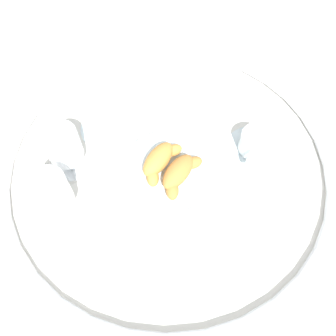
{
  "coord_description": "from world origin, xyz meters",
  "views": [
    {
      "loc": [
        0.3,
        0.31,
        0.74
      ],
      "look_at": [
        0.02,
        0.02,
        0.03
      ],
      "focal_mm": 38.69,
      "sensor_mm": 36.0,
      "label": 1
    }
  ],
  "objects_px": {
    "croissant_large": "(159,160)",
    "coffee_cup_far": "(107,123)",
    "juice_glass_left": "(52,193)",
    "croissant_small": "(179,173)",
    "juice_glass_right": "(63,147)",
    "coffee_cup_near": "(255,145)",
    "pastry_plate": "(168,172)",
    "sugar_packet": "(212,126)"
  },
  "relations": [
    {
      "from": "pastry_plate",
      "to": "croissant_large",
      "type": "bearing_deg",
      "value": -81.17
    },
    {
      "from": "coffee_cup_far",
      "to": "juice_glass_right",
      "type": "xyz_separation_m",
      "value": [
        0.13,
        0.03,
        0.07
      ]
    },
    {
      "from": "pastry_plate",
      "to": "juice_glass_left",
      "type": "xyz_separation_m",
      "value": [
        0.23,
        -0.09,
        0.08
      ]
    },
    {
      "from": "croissant_large",
      "to": "sugar_packet",
      "type": "distance_m",
      "value": 0.18
    },
    {
      "from": "croissant_small",
      "to": "juice_glass_left",
      "type": "distance_m",
      "value": 0.27
    },
    {
      "from": "croissant_large",
      "to": "juice_glass_right",
      "type": "bearing_deg",
      "value": -44.71
    },
    {
      "from": "croissant_large",
      "to": "croissant_small",
      "type": "height_order",
      "value": "same"
    },
    {
      "from": "croissant_large",
      "to": "juice_glass_left",
      "type": "bearing_deg",
      "value": -17.13
    },
    {
      "from": "coffee_cup_near",
      "to": "juice_glass_left",
      "type": "relative_size",
      "value": 0.97
    },
    {
      "from": "coffee_cup_near",
      "to": "juice_glass_right",
      "type": "bearing_deg",
      "value": -37.68
    },
    {
      "from": "juice_glass_right",
      "to": "coffee_cup_near",
      "type": "bearing_deg",
      "value": 142.32
    },
    {
      "from": "croissant_small",
      "to": "juice_glass_right",
      "type": "xyz_separation_m",
      "value": [
        0.15,
        -0.2,
        0.05
      ]
    },
    {
      "from": "croissant_large",
      "to": "croissant_small",
      "type": "relative_size",
      "value": 0.99
    },
    {
      "from": "pastry_plate",
      "to": "juice_glass_left",
      "type": "relative_size",
      "value": 1.62
    },
    {
      "from": "juice_glass_right",
      "to": "sugar_packet",
      "type": "xyz_separation_m",
      "value": [
        -0.32,
        0.15,
        -0.09
      ]
    },
    {
      "from": "croissant_large",
      "to": "coffee_cup_far",
      "type": "xyz_separation_m",
      "value": [
        0.01,
        -0.17,
        -0.01
      ]
    },
    {
      "from": "juice_glass_left",
      "to": "sugar_packet",
      "type": "xyz_separation_m",
      "value": [
        -0.41,
        0.07,
        -0.09
      ]
    },
    {
      "from": "coffee_cup_far",
      "to": "sugar_packet",
      "type": "height_order",
      "value": "coffee_cup_far"
    },
    {
      "from": "juice_glass_left",
      "to": "croissant_small",
      "type": "bearing_deg",
      "value": 152.18
    },
    {
      "from": "coffee_cup_near",
      "to": "juice_glass_left",
      "type": "height_order",
      "value": "juice_glass_left"
    },
    {
      "from": "juice_glass_left",
      "to": "juice_glass_right",
      "type": "relative_size",
      "value": 1.0
    },
    {
      "from": "croissant_large",
      "to": "juice_glass_right",
      "type": "xyz_separation_m",
      "value": [
        0.14,
        -0.14,
        0.05
      ]
    },
    {
      "from": "coffee_cup_far",
      "to": "juice_glass_left",
      "type": "distance_m",
      "value": 0.25
    },
    {
      "from": "pastry_plate",
      "to": "coffee_cup_near",
      "type": "relative_size",
      "value": 1.67
    },
    {
      "from": "pastry_plate",
      "to": "coffee_cup_near",
      "type": "bearing_deg",
      "value": 153.44
    },
    {
      "from": "croissant_small",
      "to": "coffee_cup_near",
      "type": "bearing_deg",
      "value": 160.58
    },
    {
      "from": "croissant_large",
      "to": "coffee_cup_near",
      "type": "height_order",
      "value": "croissant_large"
    },
    {
      "from": "coffee_cup_far",
      "to": "juice_glass_right",
      "type": "height_order",
      "value": "juice_glass_right"
    },
    {
      "from": "juice_glass_right",
      "to": "croissant_large",
      "type": "bearing_deg",
      "value": 135.29
    },
    {
      "from": "croissant_large",
      "to": "pastry_plate",
      "type": "bearing_deg",
      "value": 98.83
    },
    {
      "from": "pastry_plate",
      "to": "croissant_small",
      "type": "xyz_separation_m",
      "value": [
        -0.01,
        0.03,
        0.03
      ]
    },
    {
      "from": "sugar_packet",
      "to": "croissant_small",
      "type": "bearing_deg",
      "value": -23.5
    },
    {
      "from": "pastry_plate",
      "to": "sugar_packet",
      "type": "xyz_separation_m",
      "value": [
        -0.18,
        -0.02,
        -0.01
      ]
    },
    {
      "from": "sugar_packet",
      "to": "croissant_large",
      "type": "bearing_deg",
      "value": -41.15
    },
    {
      "from": "croissant_large",
      "to": "croissant_small",
      "type": "distance_m",
      "value": 0.06
    },
    {
      "from": "coffee_cup_far",
      "to": "juice_glass_left",
      "type": "height_order",
      "value": "juice_glass_left"
    },
    {
      "from": "pastry_plate",
      "to": "juice_glass_right",
      "type": "height_order",
      "value": "juice_glass_right"
    },
    {
      "from": "pastry_plate",
      "to": "coffee_cup_far",
      "type": "height_order",
      "value": "coffee_cup_far"
    },
    {
      "from": "pastry_plate",
      "to": "croissant_large",
      "type": "height_order",
      "value": "croissant_large"
    },
    {
      "from": "croissant_small",
      "to": "coffee_cup_near",
      "type": "relative_size",
      "value": 0.99
    },
    {
      "from": "juice_glass_left",
      "to": "coffee_cup_near",
      "type": "bearing_deg",
      "value": 155.78
    },
    {
      "from": "juice_glass_left",
      "to": "coffee_cup_far",
      "type": "bearing_deg",
      "value": -153.9
    }
  ]
}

